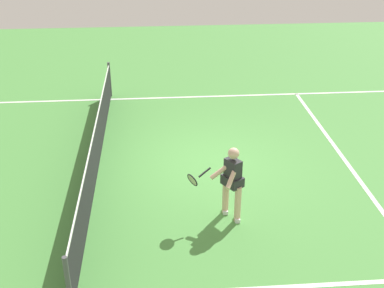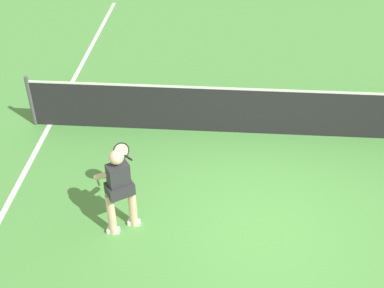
% 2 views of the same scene
% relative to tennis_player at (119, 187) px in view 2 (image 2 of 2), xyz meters
% --- Properties ---
extents(ground_plane, '(27.39, 27.39, 0.00)m').
position_rel_tennis_player_xyz_m(ground_plane, '(2.25, 0.17, -0.85)').
color(ground_plane, '#4C9342').
extents(sideline_left_marking, '(0.10, 19.07, 0.01)m').
position_rel_tennis_player_xyz_m(sideline_left_marking, '(-2.06, 0.17, -0.84)').
color(sideline_left_marking, white).
rests_on(sideline_left_marking, ground).
extents(court_net, '(9.32, 0.08, 1.11)m').
position_rel_tennis_player_xyz_m(court_net, '(2.25, 2.81, -0.33)').
color(court_net, '#4C4C51').
rests_on(court_net, ground).
extents(tennis_player, '(0.69, 1.14, 1.55)m').
position_rel_tennis_player_xyz_m(tennis_player, '(0.00, 0.00, 0.00)').
color(tennis_player, beige).
rests_on(tennis_player, ground).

